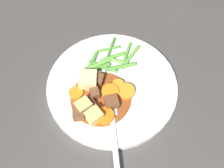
# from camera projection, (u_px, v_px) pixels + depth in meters

# --- Properties ---
(ground_plane) EXTENTS (3.00, 3.00, 0.00)m
(ground_plane) POSITION_uv_depth(u_px,v_px,m) (112.00, 88.00, 0.56)
(ground_plane) COLOR #423F3D
(dinner_plate) EXTENTS (0.27, 0.27, 0.02)m
(dinner_plate) POSITION_uv_depth(u_px,v_px,m) (112.00, 86.00, 0.56)
(dinner_plate) COLOR white
(dinner_plate) RESTS_ON ground_plane
(stew_sauce) EXTENTS (0.12, 0.12, 0.00)m
(stew_sauce) POSITION_uv_depth(u_px,v_px,m) (101.00, 98.00, 0.53)
(stew_sauce) COLOR brown
(stew_sauce) RESTS_ON dinner_plate
(carrot_slice_0) EXTENTS (0.05, 0.05, 0.01)m
(carrot_slice_0) POSITION_uv_depth(u_px,v_px,m) (105.00, 116.00, 0.51)
(carrot_slice_0) COLOR orange
(carrot_slice_0) RESTS_ON dinner_plate
(carrot_slice_1) EXTENTS (0.03, 0.03, 0.01)m
(carrot_slice_1) POSITION_uv_depth(u_px,v_px,m) (117.00, 87.00, 0.54)
(carrot_slice_1) COLOR orange
(carrot_slice_1) RESTS_ON dinner_plate
(carrot_slice_2) EXTENTS (0.05, 0.05, 0.01)m
(carrot_slice_2) POSITION_uv_depth(u_px,v_px,m) (110.00, 92.00, 0.53)
(carrot_slice_2) COLOR orange
(carrot_slice_2) RESTS_ON dinner_plate
(carrot_slice_3) EXTENTS (0.04, 0.04, 0.01)m
(carrot_slice_3) POSITION_uv_depth(u_px,v_px,m) (76.00, 93.00, 0.53)
(carrot_slice_3) COLOR orange
(carrot_slice_3) RESTS_ON dinner_plate
(carrot_slice_4) EXTENTS (0.05, 0.05, 0.01)m
(carrot_slice_4) POSITION_uv_depth(u_px,v_px,m) (126.00, 91.00, 0.54)
(carrot_slice_4) COLOR orange
(carrot_slice_4) RESTS_ON dinner_plate
(potato_chunk_0) EXTENTS (0.04, 0.03, 0.02)m
(potato_chunk_0) POSITION_uv_depth(u_px,v_px,m) (83.00, 106.00, 0.51)
(potato_chunk_0) COLOR #DBBC6B
(potato_chunk_0) RESTS_ON dinner_plate
(potato_chunk_1) EXTENTS (0.04, 0.04, 0.02)m
(potato_chunk_1) POSITION_uv_depth(u_px,v_px,m) (94.00, 116.00, 0.50)
(potato_chunk_1) COLOR #DBBC6B
(potato_chunk_1) RESTS_ON dinner_plate
(potato_chunk_2) EXTENTS (0.05, 0.05, 0.03)m
(potato_chunk_2) POSITION_uv_depth(u_px,v_px,m) (88.00, 80.00, 0.54)
(potato_chunk_2) COLOR #EAD68C
(potato_chunk_2) RESTS_ON dinner_plate
(meat_chunk_0) EXTENTS (0.04, 0.04, 0.02)m
(meat_chunk_0) POSITION_uv_depth(u_px,v_px,m) (112.00, 102.00, 0.52)
(meat_chunk_0) COLOR brown
(meat_chunk_0) RESTS_ON dinner_plate
(meat_chunk_1) EXTENTS (0.03, 0.03, 0.02)m
(meat_chunk_1) POSITION_uv_depth(u_px,v_px,m) (95.00, 94.00, 0.53)
(meat_chunk_1) COLOR brown
(meat_chunk_1) RESTS_ON dinner_plate
(meat_chunk_2) EXTENTS (0.03, 0.03, 0.02)m
(meat_chunk_2) POSITION_uv_depth(u_px,v_px,m) (79.00, 112.00, 0.51)
(meat_chunk_2) COLOR brown
(meat_chunk_2) RESTS_ON dinner_plate
(meat_chunk_3) EXTENTS (0.03, 0.03, 0.02)m
(meat_chunk_3) POSITION_uv_depth(u_px,v_px,m) (90.00, 103.00, 0.52)
(meat_chunk_3) COLOR #4C2B19
(meat_chunk_3) RESTS_ON dinner_plate
(meat_chunk_4) EXTENTS (0.03, 0.02, 0.02)m
(meat_chunk_4) POSITION_uv_depth(u_px,v_px,m) (98.00, 80.00, 0.55)
(meat_chunk_4) COLOR brown
(meat_chunk_4) RESTS_ON dinner_plate
(green_bean_0) EXTENTS (0.07, 0.02, 0.01)m
(green_bean_0) POSITION_uv_depth(u_px,v_px,m) (126.00, 55.00, 0.59)
(green_bean_0) COLOR #599E38
(green_bean_0) RESTS_ON dinner_plate
(green_bean_1) EXTENTS (0.01, 0.06, 0.01)m
(green_bean_1) POSITION_uv_depth(u_px,v_px,m) (119.00, 62.00, 0.58)
(green_bean_1) COLOR #66AD42
(green_bean_1) RESTS_ON dinner_plate
(green_bean_2) EXTENTS (0.07, 0.02, 0.01)m
(green_bean_2) POSITION_uv_depth(u_px,v_px,m) (110.00, 50.00, 0.59)
(green_bean_2) COLOR #4C8E33
(green_bean_2) RESTS_ON dinner_plate
(green_bean_3) EXTENTS (0.05, 0.04, 0.01)m
(green_bean_3) POSITION_uv_depth(u_px,v_px,m) (98.00, 68.00, 0.57)
(green_bean_3) COLOR #4C8E33
(green_bean_3) RESTS_ON dinner_plate
(green_bean_4) EXTENTS (0.04, 0.05, 0.01)m
(green_bean_4) POSITION_uv_depth(u_px,v_px,m) (109.00, 49.00, 0.59)
(green_bean_4) COLOR #4C8E33
(green_bean_4) RESTS_ON dinner_plate
(green_bean_5) EXTENTS (0.01, 0.07, 0.01)m
(green_bean_5) POSITION_uv_depth(u_px,v_px,m) (103.00, 66.00, 0.57)
(green_bean_5) COLOR #4C8E33
(green_bean_5) RESTS_ON dinner_plate
(green_bean_6) EXTENTS (0.07, 0.02, 0.01)m
(green_bean_6) POSITION_uv_depth(u_px,v_px,m) (131.00, 57.00, 0.58)
(green_bean_6) COLOR #66AD42
(green_bean_6) RESTS_ON dinner_plate
(green_bean_7) EXTENTS (0.05, 0.06, 0.01)m
(green_bean_7) POSITION_uv_depth(u_px,v_px,m) (122.00, 67.00, 0.57)
(green_bean_7) COLOR #4C8E33
(green_bean_7) RESTS_ON dinner_plate
(green_bean_8) EXTENTS (0.06, 0.01, 0.01)m
(green_bean_8) POSITION_uv_depth(u_px,v_px,m) (92.00, 63.00, 0.57)
(green_bean_8) COLOR #599E38
(green_bean_8) RESTS_ON dinner_plate
(green_bean_9) EXTENTS (0.05, 0.04, 0.01)m
(green_bean_9) POSITION_uv_depth(u_px,v_px,m) (112.00, 57.00, 0.58)
(green_bean_9) COLOR #599E38
(green_bean_9) RESTS_ON dinner_plate
(green_bean_10) EXTENTS (0.06, 0.05, 0.01)m
(green_bean_10) POSITION_uv_depth(u_px,v_px,m) (99.00, 64.00, 0.57)
(green_bean_10) COLOR #66AD42
(green_bean_10) RESTS_ON dinner_plate
(fork) EXTENTS (0.16, 0.10, 0.00)m
(fork) POSITION_uv_depth(u_px,v_px,m) (113.00, 126.00, 0.50)
(fork) COLOR silver
(fork) RESTS_ON dinner_plate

